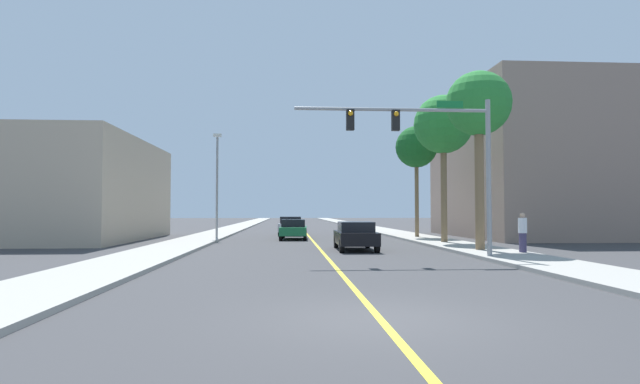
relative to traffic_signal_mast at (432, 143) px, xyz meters
The scene contains 15 objects.
ground 31.78m from the traffic_signal_mast, 97.73° to the left, with size 192.00×192.00×0.00m, color #38383A.
sidewalk_left 33.67m from the traffic_signal_mast, 110.97° to the left, with size 3.06×168.00×0.15m, color #9E9B93.
sidewalk_right 31.68m from the traffic_signal_mast, 83.62° to the left, with size 3.06×168.00×0.15m, color #9E9B93.
lane_marking_center 31.78m from the traffic_signal_mast, 97.73° to the left, with size 0.16×144.00×0.01m, color yellow.
building_left_near 26.56m from the traffic_signal_mast, 144.55° to the left, with size 11.49×15.85×6.88m, color tan.
building_right_near 23.69m from the traffic_signal_mast, 49.27° to the left, with size 16.06×15.92×11.39m, color gray.
traffic_signal_mast is the anchor object (origin of this frame).
street_lamp 19.10m from the traffic_signal_mast, 124.80° to the left, with size 0.56×0.28×7.33m.
palm_near 5.19m from the traffic_signal_mast, 45.73° to the left, with size 3.11×3.11×8.60m.
palm_mid 10.32m from the traffic_signal_mast, 69.86° to the left, with size 3.53×3.53×8.84m.
palm_far 15.98m from the traffic_signal_mast, 77.66° to the left, with size 3.01×3.01×8.00m.
car_black 7.08m from the traffic_signal_mast, 115.09° to the left, with size 1.96×4.32×1.45m.
car_green 16.84m from the traffic_signal_mast, 109.63° to the left, with size 2.02×4.55×1.40m.
car_silver 22.59m from the traffic_signal_mast, 104.69° to the left, with size 2.08×4.50×1.54m.
pedestrian 6.16m from the traffic_signal_mast, 20.49° to the left, with size 0.38×0.38×1.77m.
Camera 1 is at (-1.71, -9.25, 1.98)m, focal length 28.18 mm.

